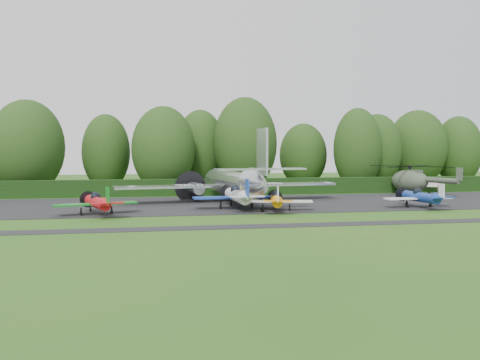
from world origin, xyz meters
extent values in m
plane|color=#245618|center=(0.00, 0.00, 0.00)|extent=(160.00, 160.00, 0.00)
cube|color=black|center=(0.00, 10.00, 0.00)|extent=(70.00, 18.00, 0.01)
cube|color=black|center=(0.00, -6.00, 0.00)|extent=(70.00, 2.00, 0.00)
cube|color=black|center=(0.00, 21.00, 0.00)|extent=(90.00, 1.60, 2.00)
cylinder|color=silver|center=(-1.74, 11.38, 2.07)|extent=(2.50, 13.06, 2.50)
cone|color=silver|center=(-1.74, 18.69, 2.07)|extent=(2.50, 1.63, 2.50)
cone|color=silver|center=(-1.74, 3.54, 2.61)|extent=(2.50, 3.27, 2.50)
sphere|color=black|center=(-1.74, 17.65, 2.61)|extent=(1.63, 1.63, 1.63)
cube|color=silver|center=(-1.74, 12.47, 1.74)|extent=(23.95, 2.61, 0.24)
cube|color=white|center=(-6.10, 12.47, 1.87)|extent=(2.83, 2.72, 0.05)
cube|color=white|center=(2.61, 12.47, 1.87)|extent=(2.83, 2.72, 0.05)
cylinder|color=silver|center=(-5.22, 13.12, 1.47)|extent=(1.20, 3.48, 1.20)
cylinder|color=silver|center=(1.74, 13.12, 1.47)|extent=(1.20, 3.48, 1.20)
cylinder|color=black|center=(-5.22, 15.57, 1.47)|extent=(3.48, 0.03, 3.48)
cylinder|color=black|center=(1.74, 15.57, 1.47)|extent=(3.48, 0.03, 3.48)
cube|color=silver|center=(-1.74, 2.67, 3.81)|extent=(8.16, 1.52, 0.15)
cube|color=silver|center=(-1.74, 2.34, 5.33)|extent=(0.20, 2.40, 4.14)
cylinder|color=black|center=(-5.22, 12.68, 0.27)|extent=(0.27, 0.98, 0.98)
cylinder|color=black|center=(1.74, 12.68, 0.27)|extent=(0.27, 0.98, 0.98)
cylinder|color=black|center=(-1.74, 2.23, 0.20)|extent=(0.20, 0.48, 0.48)
cylinder|color=red|center=(-14.69, 2.78, 1.09)|extent=(0.95, 5.43, 0.95)
sphere|color=black|center=(-14.69, 3.37, 1.53)|extent=(0.83, 0.83, 0.83)
cube|color=#10701B|center=(-14.69, 3.27, 0.94)|extent=(6.91, 1.28, 0.14)
cube|color=red|center=(-14.69, -0.48, 1.33)|extent=(2.57, 0.69, 0.10)
cube|color=#10701B|center=(-14.69, -0.58, 1.97)|extent=(0.10, 0.79, 1.28)
cylinder|color=black|center=(-14.69, 6.29, 1.09)|extent=(1.48, 0.02, 1.48)
cylinder|color=black|center=(-15.98, 3.08, 0.18)|extent=(0.14, 0.43, 0.43)
cylinder|color=black|center=(-13.41, 3.08, 0.18)|extent=(0.14, 0.43, 0.43)
cylinder|color=black|center=(-14.69, 5.35, 0.16)|extent=(0.12, 0.39, 0.39)
cylinder|color=silver|center=(-2.34, 5.04, 1.26)|extent=(1.10, 6.30, 1.10)
sphere|color=black|center=(-2.34, 5.73, 1.77)|extent=(0.96, 0.96, 0.96)
cube|color=#1B3DA3|center=(-2.34, 5.61, 1.09)|extent=(8.01, 1.49, 0.16)
cube|color=silver|center=(-2.34, 1.26, 1.55)|extent=(2.98, 0.80, 0.11)
cube|color=#1B3DA3|center=(-2.34, 1.15, 2.29)|extent=(0.11, 0.92, 1.49)
cylinder|color=black|center=(-2.34, 9.10, 1.26)|extent=(1.72, 0.02, 1.72)
cylinder|color=black|center=(-3.83, 5.38, 0.21)|extent=(0.16, 0.50, 0.50)
cylinder|color=black|center=(-0.85, 5.38, 0.21)|extent=(0.16, 0.50, 0.50)
cylinder|color=black|center=(-2.34, 8.02, 0.18)|extent=(0.14, 0.46, 0.46)
cylinder|color=orange|center=(0.78, 2.78, 1.03)|extent=(0.90, 5.13, 0.90)
sphere|color=black|center=(0.78, 3.33, 1.45)|extent=(0.78, 0.78, 0.78)
cube|color=white|center=(0.78, 3.24, 0.89)|extent=(6.53, 1.21, 0.13)
cube|color=orange|center=(0.78, -0.30, 1.26)|extent=(2.42, 0.65, 0.09)
cube|color=white|center=(0.78, -0.40, 1.86)|extent=(0.09, 0.75, 1.21)
cylinder|color=black|center=(0.78, 6.09, 1.03)|extent=(1.40, 0.02, 1.40)
cylinder|color=black|center=(-0.43, 3.06, 0.17)|extent=(0.13, 0.41, 0.41)
cylinder|color=black|center=(1.99, 3.06, 0.17)|extent=(0.13, 0.41, 0.41)
cylinder|color=black|center=(0.78, 5.20, 0.15)|extent=(0.11, 0.37, 0.37)
cylinder|color=navy|center=(14.92, 2.96, 1.05)|extent=(0.91, 5.23, 0.91)
sphere|color=black|center=(14.92, 3.53, 1.47)|extent=(0.80, 0.80, 0.80)
cube|color=silver|center=(14.92, 3.43, 0.90)|extent=(6.66, 1.24, 0.13)
cube|color=navy|center=(14.92, -0.18, 1.28)|extent=(2.47, 0.67, 0.10)
cube|color=silver|center=(14.92, -0.28, 1.90)|extent=(0.10, 0.76, 1.24)
cylinder|color=black|center=(14.92, 6.34, 1.05)|extent=(1.43, 0.02, 1.43)
cylinder|color=black|center=(13.68, 3.24, 0.17)|extent=(0.13, 0.42, 0.42)
cylinder|color=black|center=(16.16, 3.24, 0.17)|extent=(0.13, 0.42, 0.42)
cylinder|color=black|center=(14.92, 5.43, 0.15)|extent=(0.11, 0.38, 0.38)
ellipsoid|color=#303A2C|center=(21.75, 17.77, 1.67)|extent=(2.89, 5.30, 2.77)
cylinder|color=#303A2C|center=(21.75, 13.61, 1.94)|extent=(0.65, 5.55, 0.65)
cube|color=#303A2C|center=(21.75, 10.74, 2.78)|extent=(0.11, 0.83, 1.48)
cylinder|color=black|center=(21.75, 17.77, 3.06)|extent=(0.28, 0.28, 0.74)
cylinder|color=black|center=(21.75, 17.77, 3.47)|extent=(0.65, 0.65, 0.23)
cylinder|color=black|center=(21.75, 17.77, 3.47)|extent=(11.11, 11.11, 0.06)
cube|color=#303A2C|center=(21.75, 17.03, 2.73)|extent=(0.83, 1.85, 0.65)
ellipsoid|color=black|center=(21.75, 19.25, 1.76)|extent=(1.76, 1.76, 1.58)
cylinder|color=black|center=(20.83, 18.51, 0.28)|extent=(0.17, 0.52, 0.52)
cylinder|color=black|center=(22.68, 18.51, 0.28)|extent=(0.17, 0.52, 0.52)
cylinder|color=black|center=(21.75, 14.81, 0.23)|extent=(0.15, 0.44, 0.44)
cylinder|color=#3F3326|center=(23.73, 19.60, 0.56)|extent=(0.11, 0.11, 1.12)
cylinder|color=#3F3326|center=(26.53, 19.60, 0.56)|extent=(0.11, 0.11, 1.12)
cube|color=silver|center=(25.13, 19.60, 1.21)|extent=(2.99, 0.07, 0.93)
cylinder|color=black|center=(12.75, 33.02, 1.54)|extent=(0.70, 0.70, 3.08)
ellipsoid|color=#1D3711|center=(12.75, 33.02, 4.71)|extent=(7.01, 7.01, 9.43)
cylinder|color=black|center=(31.19, 33.15, 1.91)|extent=(0.70, 0.70, 3.81)
ellipsoid|color=#1D3711|center=(31.19, 33.15, 5.83)|extent=(9.13, 9.13, 11.65)
cylinder|color=black|center=(-15.66, 31.83, 1.70)|extent=(0.70, 0.70, 3.40)
ellipsoid|color=#1D3711|center=(-15.66, 31.83, 5.20)|extent=(6.49, 6.49, 10.39)
cylinder|color=black|center=(38.26, 33.22, 1.77)|extent=(0.70, 0.70, 3.54)
ellipsoid|color=#1D3711|center=(38.26, 33.22, 5.41)|extent=(7.37, 7.37, 10.81)
cylinder|color=black|center=(-24.93, 27.18, 1.93)|extent=(0.70, 0.70, 3.85)
ellipsoid|color=#1D3711|center=(-24.93, 27.18, 5.89)|extent=(9.16, 9.16, 11.77)
cylinder|color=black|center=(-8.10, 26.92, 1.83)|extent=(0.70, 0.70, 3.66)
ellipsoid|color=#1D3711|center=(-8.10, 26.92, 5.59)|extent=(8.23, 8.23, 11.19)
cylinder|color=black|center=(23.28, 30.50, 1.77)|extent=(0.70, 0.70, 3.53)
ellipsoid|color=#1D3711|center=(23.28, 30.50, 5.40)|extent=(7.20, 7.20, 10.79)
cylinder|color=black|center=(-2.69, 32.09, 1.83)|extent=(0.70, 0.70, 3.65)
ellipsoid|color=#1D3711|center=(-2.69, 32.09, 5.58)|extent=(7.05, 7.05, 11.17)
cylinder|color=black|center=(18.73, 26.96, 1.86)|extent=(0.70, 0.70, 3.71)
ellipsoid|color=#1D3711|center=(18.73, 26.96, 5.67)|extent=(6.68, 6.68, 11.34)
cylinder|color=black|center=(2.98, 28.25, 2.07)|extent=(0.70, 0.70, 4.15)
ellipsoid|color=#1D3711|center=(2.98, 28.25, 6.34)|extent=(8.71, 8.71, 12.68)
camera|label=1|loc=(-11.19, -43.25, 5.51)|focal=40.00mm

